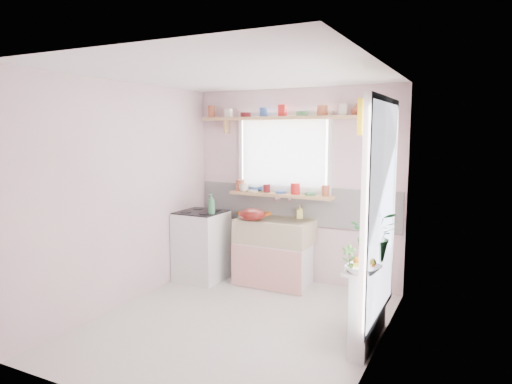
% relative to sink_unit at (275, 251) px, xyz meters
% --- Properties ---
extents(room, '(3.20, 3.20, 3.20)m').
position_rel_sink_unit_xyz_m(room, '(0.81, -0.43, 0.94)').
color(room, beige).
rests_on(room, ground).
extents(sink_unit, '(0.95, 0.65, 1.11)m').
position_rel_sink_unit_xyz_m(sink_unit, '(0.00, 0.00, 0.00)').
color(sink_unit, white).
rests_on(sink_unit, ground).
extents(cooker, '(0.58, 0.58, 0.93)m').
position_rel_sink_unit_xyz_m(cooker, '(-0.95, -0.24, 0.03)').
color(cooker, white).
rests_on(cooker, ground).
extents(radiator_ledge, '(0.22, 0.95, 0.78)m').
position_rel_sink_unit_xyz_m(radiator_ledge, '(1.45, -1.09, -0.03)').
color(radiator_ledge, white).
rests_on(radiator_ledge, ground).
extents(windowsill, '(1.40, 0.22, 0.04)m').
position_rel_sink_unit_xyz_m(windowsill, '(-0.00, 0.19, 0.71)').
color(windowsill, tan).
rests_on(windowsill, room).
extents(pine_shelf, '(2.52, 0.24, 0.04)m').
position_rel_sink_unit_xyz_m(pine_shelf, '(0.15, 0.18, 1.69)').
color(pine_shelf, tan).
rests_on(pine_shelf, room).
extents(shelf_crockery, '(2.47, 0.11, 0.12)m').
position_rel_sink_unit_xyz_m(shelf_crockery, '(0.13, 0.18, 1.76)').
color(shelf_crockery, '#A55133').
rests_on(shelf_crockery, pine_shelf).
extents(sill_crockery, '(1.35, 0.11, 0.12)m').
position_rel_sink_unit_xyz_m(sill_crockery, '(-0.02, 0.19, 0.78)').
color(sill_crockery, '#A55133').
rests_on(sill_crockery, windowsill).
extents(dish_tray, '(0.42, 0.34, 0.04)m').
position_rel_sink_unit_xyz_m(dish_tray, '(-0.38, 0.21, 0.44)').
color(dish_tray, '#D75F13').
rests_on(dish_tray, sink_unit).
extents(colander, '(0.43, 0.43, 0.15)m').
position_rel_sink_unit_xyz_m(colander, '(-0.22, -0.19, 0.49)').
color(colander, '#5F1310').
rests_on(colander, sink_unit).
extents(jade_plant, '(0.48, 0.43, 0.48)m').
position_rel_sink_unit_xyz_m(jade_plant, '(1.48, -1.05, 0.58)').
color(jade_plant, '#2C6E31').
rests_on(jade_plant, radiator_ledge).
extents(fruit_bowl, '(0.34, 0.34, 0.07)m').
position_rel_sink_unit_xyz_m(fruit_bowl, '(1.48, -1.49, 0.38)').
color(fruit_bowl, white).
rests_on(fruit_bowl, radiator_ledge).
extents(herb_pot, '(0.14, 0.11, 0.23)m').
position_rel_sink_unit_xyz_m(herb_pot, '(1.36, -1.49, 0.46)').
color(herb_pot, '#3A6B2B').
rests_on(herb_pot, radiator_ledge).
extents(soap_bottle_sink, '(0.10, 0.11, 0.18)m').
position_rel_sink_unit_xyz_m(soap_bottle_sink, '(0.26, 0.21, 0.51)').
color(soap_bottle_sink, '#DAD161').
rests_on(soap_bottle_sink, sink_unit).
extents(sill_cup, '(0.14, 0.14, 0.10)m').
position_rel_sink_unit_xyz_m(sill_cup, '(-0.51, 0.13, 0.78)').
color(sill_cup, silver).
rests_on(sill_cup, windowsill).
extents(sill_bowl, '(0.25, 0.25, 0.06)m').
position_rel_sink_unit_xyz_m(sill_bowl, '(-0.39, 0.25, 0.76)').
color(sill_bowl, '#2F569B').
rests_on(sill_bowl, windowsill).
extents(shelf_vase, '(0.18, 0.18, 0.14)m').
position_rel_sink_unit_xyz_m(shelf_vase, '(0.94, 0.24, 1.78)').
color(shelf_vase, '#AE4C35').
rests_on(shelf_vase, pine_shelf).
extents(cooker_bottle, '(0.13, 0.13, 0.26)m').
position_rel_sink_unit_xyz_m(cooker_bottle, '(-0.73, -0.34, 0.61)').
color(cooker_bottle, '#3E7C51').
rests_on(cooker_bottle, cooker).
extents(fruit, '(0.20, 0.14, 0.10)m').
position_rel_sink_unit_xyz_m(fruit, '(1.49, -1.49, 0.44)').
color(fruit, orange).
rests_on(fruit, fruit_bowl).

